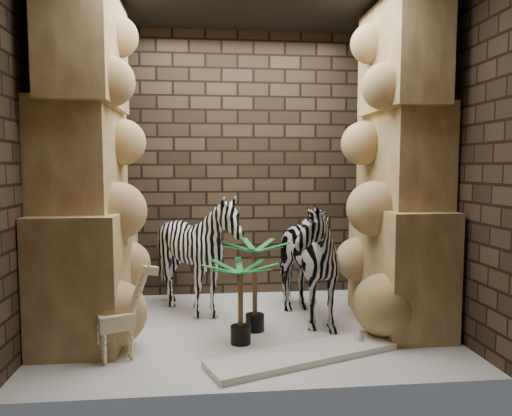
{
  "coord_description": "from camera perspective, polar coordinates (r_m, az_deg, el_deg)",
  "views": [
    {
      "loc": [
        -0.38,
        -4.29,
        1.48
      ],
      "look_at": [
        0.09,
        0.15,
        1.09
      ],
      "focal_mm": 33.85,
      "sensor_mm": 36.0,
      "label": 1
    }
  ],
  "objects": [
    {
      "name": "surfboard",
      "position": [
        3.92,
        5.63,
        -16.88
      ],
      "size": [
        1.57,
        0.88,
        0.05
      ],
      "primitive_type": "cube",
      "rotation": [
        0.0,
        0.0,
        0.35
      ],
      "color": "white",
      "rests_on": "floor"
    },
    {
      "name": "zebra_right",
      "position": [
        4.61,
        4.96,
        -5.01
      ],
      "size": [
        0.88,
        1.27,
        1.37
      ],
      "primitive_type": "imported",
      "rotation": [
        0.0,
        0.0,
        0.23
      ],
      "color": "white",
      "rests_on": "floor"
    },
    {
      "name": "floor",
      "position": [
        4.55,
        -1.0,
        -14.03
      ],
      "size": [
        3.5,
        3.5,
        0.0
      ],
      "primitive_type": "plane",
      "color": "silver",
      "rests_on": "ground"
    },
    {
      "name": "rock_pillar_right",
      "position": [
        4.65,
        16.74,
        4.98
      ],
      "size": [
        0.58,
        1.25,
        3.0
      ],
      "primitive_type": null,
      "color": "#D8C170",
      "rests_on": "floor"
    },
    {
      "name": "palm_back",
      "position": [
        4.09,
        -1.84,
        -11.1
      ],
      "size": [
        0.36,
        0.36,
        0.7
      ],
      "primitive_type": null,
      "color": "#14612C",
      "rests_on": "floor"
    },
    {
      "name": "rock_pillar_left",
      "position": [
        4.41,
        -19.54,
        4.93
      ],
      "size": [
        0.68,
        1.3,
        3.0
      ],
      "primitive_type": null,
      "color": "#D8C170",
      "rests_on": "floor"
    },
    {
      "name": "wall_back",
      "position": [
        5.55,
        -2.17,
        5.14
      ],
      "size": [
        3.5,
        0.0,
        3.5
      ],
      "primitive_type": "plane",
      "rotation": [
        1.57,
        0.0,
        0.0
      ],
      "color": "black",
      "rests_on": "ground"
    },
    {
      "name": "wall_left",
      "position": [
        4.5,
        -23.89,
        4.78
      ],
      "size": [
        0.0,
        3.0,
        3.0
      ],
      "primitive_type": "plane",
      "rotation": [
        1.57,
        0.0,
        1.57
      ],
      "color": "black",
      "rests_on": "ground"
    },
    {
      "name": "wall_front",
      "position": [
        3.06,
        1.02,
        5.34
      ],
      "size": [
        3.5,
        0.0,
        3.5
      ],
      "primitive_type": "plane",
      "rotation": [
        -1.57,
        0.0,
        0.0
      ],
      "color": "black",
      "rests_on": "ground"
    },
    {
      "name": "palm_front",
      "position": [
        4.37,
        -0.14,
        -9.17
      ],
      "size": [
        0.36,
        0.36,
        0.83
      ],
      "primitive_type": null,
      "color": "#14612C",
      "rests_on": "floor"
    },
    {
      "name": "giraffe_toy",
      "position": [
        3.87,
        -16.17,
        -11.68
      ],
      "size": [
        0.42,
        0.27,
        0.77
      ],
      "primitive_type": null,
      "rotation": [
        0.0,
        0.0,
        0.38
      ],
      "color": "#F5EAB3",
      "rests_on": "floor"
    },
    {
      "name": "zebra_left",
      "position": [
        4.84,
        -6.91,
        -6.15
      ],
      "size": [
        1.14,
        1.34,
        1.1
      ],
      "primitive_type": "imported",
      "rotation": [
        0.0,
        0.0,
        -0.14
      ],
      "color": "white",
      "rests_on": "floor"
    },
    {
      "name": "wall_right",
      "position": [
        4.79,
        20.4,
        4.88
      ],
      "size": [
        0.0,
        3.0,
        3.0
      ],
      "primitive_type": "plane",
      "rotation": [
        1.57,
        0.0,
        -1.57
      ],
      "color": "black",
      "rests_on": "ground"
    }
  ]
}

